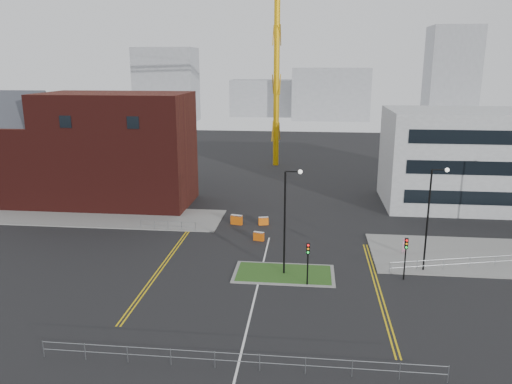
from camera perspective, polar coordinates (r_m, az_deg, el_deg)
ground at (r=36.32m, az=-0.75°, el=-14.32°), size 200.00×200.00×0.00m
pavement_left at (r=61.20m, az=-17.10°, el=-2.71°), size 28.00×8.00×0.12m
pavement_right at (r=52.05m, az=26.31°, el=-6.65°), size 24.00×10.00×0.12m
island_kerb at (r=43.30m, az=3.20°, el=-9.30°), size 8.60×4.60×0.08m
grass_island at (r=43.29m, az=3.20°, el=-9.28°), size 8.00×4.00×0.12m
brick_building at (r=66.21m, az=-17.90°, el=4.56°), size 24.20×10.07×14.24m
office_block at (r=68.26m, az=25.04°, el=3.45°), size 25.00×12.20×12.00m
tower_crane at (r=87.58m, az=6.54°, el=19.57°), size 52.78×6.91×36.63m
streetlamp_island at (r=41.41m, az=3.61°, el=-2.50°), size 1.46×0.36×9.18m
streetlamp_right_near at (r=44.51m, az=19.37°, el=-2.10°), size 1.46×0.36×9.18m
traffic_light_island at (r=40.42m, az=5.95°, el=-7.27°), size 0.28×0.33×3.65m
traffic_light_right at (r=43.05m, az=16.75°, el=-6.44°), size 0.28×0.33×3.65m
railing_front at (r=30.81m, az=-2.18°, el=-18.40°), size 24.05×0.05×1.10m
railing_left at (r=54.41m, az=-10.03°, el=-3.66°), size 6.05×0.05×1.10m
railing_right at (r=49.10m, az=25.72°, el=-6.92°), size 19.05×5.05×1.10m
centre_line at (r=38.07m, az=-0.38°, el=-12.87°), size 0.15×30.00×0.01m
yellow_left_a at (r=46.92m, az=-10.32°, el=-7.64°), size 0.12×24.00×0.01m
yellow_left_b at (r=46.83m, az=-9.97°, el=-7.66°), size 0.12×24.00×0.01m
yellow_right_a at (r=41.83m, az=13.55°, el=-10.66°), size 0.12×20.00×0.01m
yellow_right_b at (r=41.87m, az=13.96°, el=-10.66°), size 0.12×20.00×0.01m
skyline_a at (r=157.93m, az=-10.17°, el=11.95°), size 18.00×12.00×22.00m
skyline_b at (r=161.96m, az=8.50°, el=11.01°), size 24.00×12.00×16.00m
skyline_c at (r=161.91m, az=21.42°, el=12.32°), size 14.00×12.00×28.00m
skyline_d at (r=172.36m, az=2.26°, el=10.70°), size 30.00×12.00×12.00m
pedestrian at (r=49.17m, az=16.57°, el=-5.98°), size 0.70×0.67×1.60m
barrier_left at (r=55.62m, az=0.85°, el=-3.29°), size 1.14×0.63×0.91m
barrier_mid at (r=55.80m, az=-2.24°, el=-3.14°), size 1.36×0.74×1.09m
barrier_right at (r=50.84m, az=0.31°, el=-5.04°), size 1.14×0.63×0.91m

